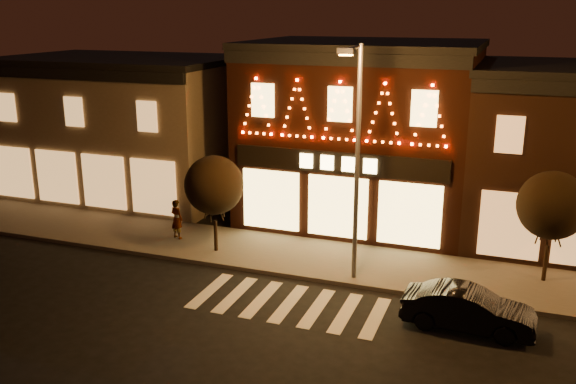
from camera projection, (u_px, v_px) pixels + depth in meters
The scene contains 9 objects.
ground at pixel (240, 363), 17.81m from camera, with size 120.00×120.00×0.00m, color black.
sidewalk_far at pixel (373, 266), 24.34m from camera, with size 44.00×4.00×0.15m, color #47423D.
building_left at pixel (125, 126), 33.72m from camera, with size 12.20×8.28×7.30m.
building_pulp at pixel (362, 132), 29.26m from camera, with size 10.20×8.34×8.30m.
streetlamp_mid at pixel (356, 147), 21.60m from camera, with size 0.53×1.92×8.41m.
tree_left at pixel (214, 185), 25.00m from camera, with size 2.37×2.37×3.96m.
tree_right at pixel (552, 205), 22.13m from camera, with size 2.44×2.44×4.08m.
dark_sedan at pixel (468, 309), 19.55m from camera, with size 1.41×4.05×1.34m, color black.
pedestrian at pixel (177, 219), 26.94m from camera, with size 0.63×0.41×1.72m, color gray.
Camera 1 is at (6.71, -14.33, 9.60)m, focal length 39.27 mm.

